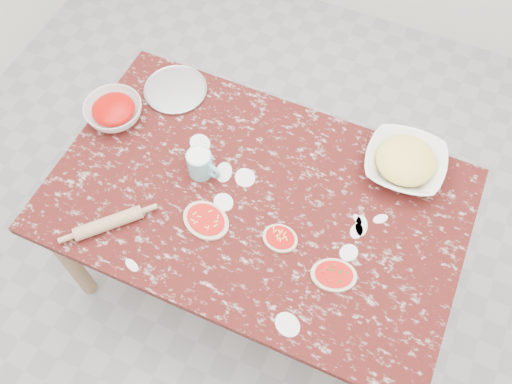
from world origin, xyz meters
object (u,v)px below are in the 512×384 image
object	(u,v)px
worktable	(256,209)
cheese_bowl	(405,164)
flour_mug	(201,164)
pizza_tray	(176,90)
sauce_bowl	(114,112)
rolling_pin	(109,223)

from	to	relation	value
worktable	cheese_bowl	world-z (taller)	cheese_bowl
cheese_bowl	flour_mug	world-z (taller)	flour_mug
pizza_tray	cheese_bowl	world-z (taller)	cheese_bowl
pizza_tray	sauce_bowl	distance (m)	0.28
flour_mug	rolling_pin	distance (m)	0.41
cheese_bowl	flour_mug	xyz separation A→B (m)	(-0.73, -0.34, 0.02)
pizza_tray	sauce_bowl	size ratio (longest dim) A/B	1.12
sauce_bowl	cheese_bowl	distance (m)	1.21
rolling_pin	flour_mug	bearing A→B (deg)	59.79
pizza_tray	flour_mug	distance (m)	0.44
pizza_tray	cheese_bowl	xyz separation A→B (m)	(1.02, 0.01, 0.03)
worktable	rolling_pin	size ratio (longest dim) A/B	6.19
flour_mug	cheese_bowl	bearing A→B (deg)	25.07
sauce_bowl	rolling_pin	distance (m)	0.52
sauce_bowl	flour_mug	xyz separation A→B (m)	(0.46, -0.10, 0.02)
worktable	rolling_pin	xyz separation A→B (m)	(-0.45, -0.33, 0.11)
pizza_tray	rolling_pin	xyz separation A→B (m)	(0.09, -0.68, 0.02)
sauce_bowl	pizza_tray	bearing A→B (deg)	54.59
cheese_bowl	pizza_tray	bearing A→B (deg)	-179.30
flour_mug	rolling_pin	xyz separation A→B (m)	(-0.21, -0.36, -0.03)
worktable	sauce_bowl	world-z (taller)	sauce_bowl
flour_mug	worktable	bearing A→B (deg)	-5.30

